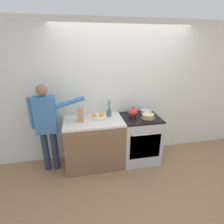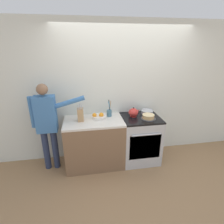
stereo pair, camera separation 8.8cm
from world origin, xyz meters
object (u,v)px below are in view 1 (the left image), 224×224
fruit_bowl (99,117)px  knife_block (80,115)px  tea_kettle (133,112)px  layer_cake (148,116)px  utensil_crock (109,113)px  mixing_bowl (146,111)px  stove_range (139,138)px  person_baker (47,122)px

fruit_bowl → knife_block: bearing=-171.6°
tea_kettle → knife_block: 0.98m
knife_block → layer_cake: bearing=-5.7°
utensil_crock → fruit_bowl: bearing=-160.1°
knife_block → utensil_crock: size_ratio=0.96×
mixing_bowl → knife_block: 1.29m
stove_range → layer_cake: (0.11, -0.09, 0.49)m
stove_range → mixing_bowl: 0.55m
tea_kettle → stove_range: bearing=-29.6°
tea_kettle → utensil_crock: (-0.45, 0.08, -0.00)m
utensil_crock → person_baker: person_baker is taller
tea_kettle → mixing_bowl: tea_kettle is taller
knife_block → fruit_bowl: 0.34m
stove_range → tea_kettle: tea_kettle is taller
mixing_bowl → utensil_crock: utensil_crock is taller
layer_cake → person_baker: size_ratio=0.17×
layer_cake → person_baker: person_baker is taller
layer_cake → tea_kettle: bearing=145.3°
stove_range → fruit_bowl: bearing=174.2°
layer_cake → tea_kettle: size_ratio=1.19×
layer_cake → mixing_bowl: 0.27m
utensil_crock → mixing_bowl: bearing=1.4°
stove_range → person_baker: size_ratio=0.57×
mixing_bowl → fruit_bowl: 0.96m
fruit_bowl → person_baker: (-0.89, -0.07, 0.00)m
layer_cake → knife_block: 1.22m
layer_cake → tea_kettle: 0.29m
knife_block → fruit_bowl: (0.33, 0.05, -0.08)m
layer_cake → person_baker: 1.77m
tea_kettle → fruit_bowl: (-0.65, 0.01, -0.04)m
person_baker → mixing_bowl: bearing=15.2°
stove_range → layer_cake: size_ratio=3.39×
mixing_bowl → person_baker: size_ratio=0.15×
knife_block → utensil_crock: utensil_crock is taller
mixing_bowl → fruit_bowl: bearing=-174.5°
layer_cake → utensil_crock: size_ratio=0.81×
utensil_crock → person_baker: 1.10m
fruit_bowl → person_baker: bearing=-175.7°
tea_kettle → person_baker: size_ratio=0.14×
stove_range → utensil_crock: utensil_crock is taller
mixing_bowl → utensil_crock: bearing=-178.6°
knife_block → fruit_bowl: bearing=8.4°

